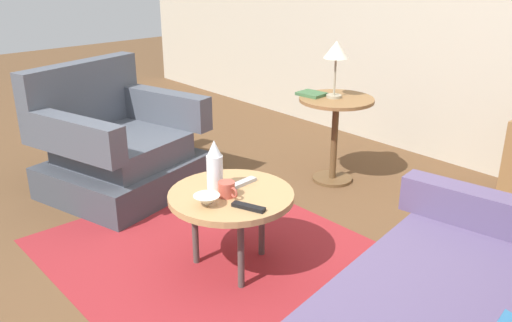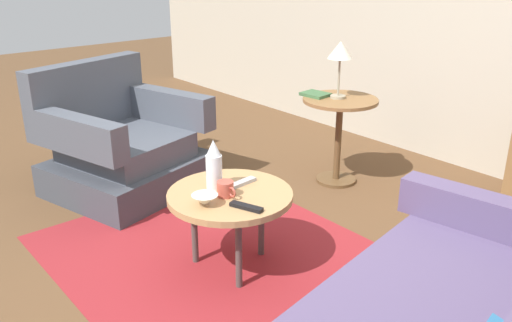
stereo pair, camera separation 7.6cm
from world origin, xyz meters
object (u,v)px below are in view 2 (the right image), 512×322
object	(u,v)px
coffee_table	(230,199)
book	(315,94)
mug	(226,189)
tv_remote_dark	(246,207)
vase	(214,165)
bowl	(205,200)
tv_remote_silver	(242,183)
table_lamp	(340,53)
side_table	(339,122)
armchair	(121,148)

from	to	relation	value
coffee_table	book	distance (m)	1.44
book	coffee_table	bearing A→B (deg)	-70.38
mug	tv_remote_dark	bearing A→B (deg)	-3.44
tv_remote_dark	book	bearing A→B (deg)	-78.32
vase	bowl	distance (m)	0.24
bowl	tv_remote_dark	xyz separation A→B (m)	(0.17, 0.14, -0.02)
mug	bowl	distance (m)	0.15
vase	coffee_table	bearing A→B (deg)	13.73
tv_remote_silver	mug	bearing A→B (deg)	16.48
coffee_table	tv_remote_dark	distance (m)	0.22
table_lamp	coffee_table	bearing A→B (deg)	-71.31
side_table	bowl	distance (m)	1.62
side_table	vase	distance (m)	1.43
coffee_table	armchair	bearing A→B (deg)	177.88
tv_remote_dark	book	distance (m)	1.58
mug	armchair	bearing A→B (deg)	176.13
table_lamp	vase	xyz separation A→B (m)	(0.35, -1.38, -0.40)
bowl	tv_remote_silver	size ratio (longest dim) A/B	0.76
side_table	mug	distance (m)	1.48
bowl	book	bearing A→B (deg)	113.88
table_lamp	side_table	bearing A→B (deg)	14.74
table_lamp	book	size ratio (longest dim) A/B	1.97
coffee_table	vase	xyz separation A→B (m)	(-0.11, -0.03, 0.17)
coffee_table	mug	bearing A→B (deg)	-64.77
coffee_table	vase	bearing A→B (deg)	-166.27
coffee_table	book	world-z (taller)	book
coffee_table	tv_remote_silver	bearing A→B (deg)	110.04
side_table	book	size ratio (longest dim) A/B	3.14
armchair	vase	xyz separation A→B (m)	(1.29, -0.08, 0.27)
side_table	book	bearing A→B (deg)	-154.45
tv_remote_dark	bowl	bearing A→B (deg)	19.09
armchair	book	xyz separation A→B (m)	(0.79, 1.23, 0.36)
coffee_table	side_table	xyz separation A→B (m)	(-0.44, 1.36, 0.06)
mug	book	xyz separation A→B (m)	(-0.63, 1.32, 0.17)
book	vase	bearing A→B (deg)	-74.74
armchair	tv_remote_silver	world-z (taller)	armchair
vase	tv_remote_dark	world-z (taller)	vase
armchair	mug	world-z (taller)	armchair
armchair	tv_remote_dark	bearing A→B (deg)	71.29
side_table	vase	bearing A→B (deg)	-76.60
armchair	book	size ratio (longest dim) A/B	5.67
side_table	tv_remote_dark	xyz separation A→B (m)	(0.64, -1.42, -0.01)
table_lamp	tv_remote_dark	size ratio (longest dim) A/B	2.27
table_lamp	mug	distance (m)	1.56
armchair	side_table	distance (m)	1.63
tv_remote_silver	book	xyz separation A→B (m)	(-0.57, 1.16, 0.21)
mug	bowl	size ratio (longest dim) A/B	0.97
coffee_table	book	size ratio (longest dim) A/B	3.24
tv_remote_dark	tv_remote_silver	bearing A→B (deg)	-54.90
table_lamp	mug	size ratio (longest dim) A/B	3.10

